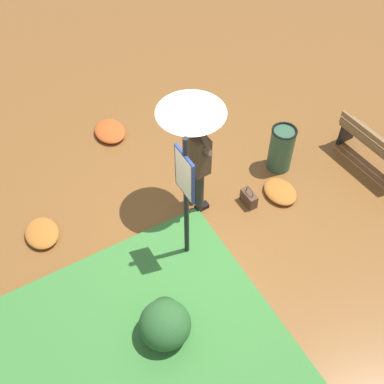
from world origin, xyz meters
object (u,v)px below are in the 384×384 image
(handbag, at_px, (249,198))
(info_sign_post, at_px, (185,188))
(person_with_umbrella, at_px, (194,131))
(trash_bin, at_px, (281,149))
(park_bench, at_px, (374,147))

(handbag, bearing_deg, info_sign_post, 103.32)
(person_with_umbrella, xyz_separation_m, info_sign_post, (-0.76, 0.56, -0.11))
(handbag, bearing_deg, person_with_umbrella, 59.01)
(trash_bin, bearing_deg, person_with_umbrella, 89.02)
(person_with_umbrella, distance_m, trash_bin, 2.00)
(info_sign_post, xyz_separation_m, handbag, (0.31, -1.31, -1.32))
(handbag, xyz_separation_m, trash_bin, (0.42, -0.90, 0.29))
(park_bench, bearing_deg, handbag, 82.22)
(info_sign_post, xyz_separation_m, park_bench, (0.00, -3.57, -1.04))
(handbag, height_order, park_bench, park_bench)
(info_sign_post, relative_size, handbag, 6.22)
(trash_bin, bearing_deg, park_bench, -118.17)
(handbag, bearing_deg, trash_bin, -64.78)
(park_bench, xyz_separation_m, trash_bin, (0.73, 1.37, 0.02))
(park_bench, bearing_deg, trash_bin, 61.83)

